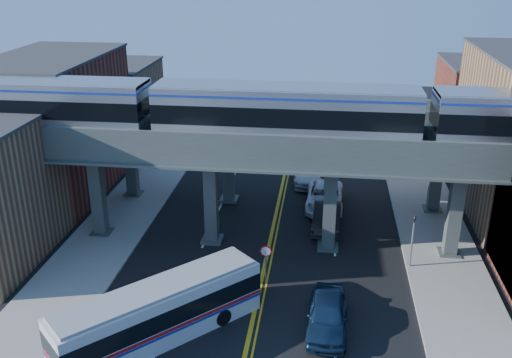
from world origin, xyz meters
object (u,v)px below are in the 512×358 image
Objects in this scene: transit_train at (285,112)px; stop_sign at (266,258)px; car_lane_d at (307,172)px; traffic_signal at (413,236)px; car_lane_c at (325,197)px; transit_bus at (160,313)px; car_lane_a at (327,315)px; car_lane_b at (327,215)px.

transit_train is 19.46× the size of stop_sign.
traffic_signal is at bearing -69.74° from car_lane_d.
transit_train is 12.48× the size of traffic_signal.
car_lane_c is (3.36, 11.71, -0.91)m from stop_sign.
car_lane_d is at bearing 84.25° from stop_sign.
transit_train reaches higher than car_lane_d.
transit_train is at bearing 82.81° from stop_sign.
transit_bus is at bearing -117.01° from transit_train.
car_lane_a is at bearing -33.76° from transit_bus.
car_lane_a is 15.71m from car_lane_c.
car_lane_b is (3.59, 8.36, -0.85)m from stop_sign.
car_lane_c is (2.73, 6.71, -8.58)m from transit_train.
car_lane_b is (8.46, 14.15, -0.58)m from transit_bus.
traffic_signal is 16.35m from transit_bus.
transit_bus is at bearing -166.59° from car_lane_a.
transit_train reaches higher than car_lane_a.
car_lane_a is at bearing -126.41° from traffic_signal.
car_lane_b is at bearing 48.63° from transit_train.
stop_sign reaches higher than car_lane_a.
car_lane_d is (-1.88, 8.67, -0.06)m from car_lane_b.
transit_train is 14.47m from transit_bus.
traffic_signal is 0.74× the size of car_lane_b.
car_lane_b is (-5.31, 5.36, -1.39)m from traffic_signal.
car_lane_c is (-5.54, 8.71, -1.45)m from traffic_signal.
car_lane_d is at bearing 28.38° from transit_bus.
transit_bus is 1.61× the size of car_lane_c.
car_lane_b is 0.94× the size of car_lane_d.
car_lane_d is at bearing 117.12° from traffic_signal.
transit_bus reaches higher than car_lane_c.
traffic_signal reaches higher than car_lane_a.
stop_sign is 17.14m from car_lane_d.
transit_train reaches higher than traffic_signal.
car_lane_a is at bearing -70.93° from transit_train.
stop_sign is 9.41m from traffic_signal.
stop_sign reaches higher than car_lane_c.
transit_train is 9.75× the size of car_lane_a.
traffic_signal reaches higher than stop_sign.
transit_bus reaches higher than car_lane_d.
car_lane_c is (8.23, 17.50, -0.65)m from transit_bus.
transit_train is at bearing -128.96° from car_lane_b.
stop_sign reaches higher than car_lane_d.
transit_train reaches higher than car_lane_b.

